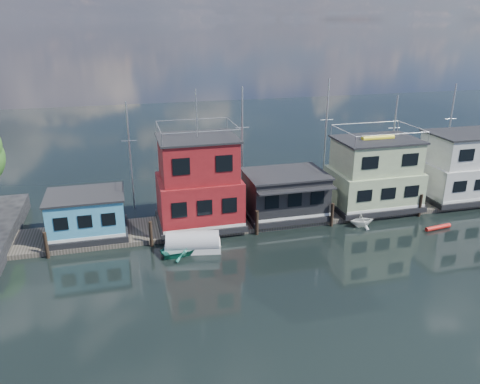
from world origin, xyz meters
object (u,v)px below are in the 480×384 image
object	(u,v)px
houseboat_green	(374,175)
red_kayak	(438,227)
tarp_runabout	(193,243)
houseboat_dark	(285,194)
dinghy_white	(362,220)
houseboat_blue	(87,215)
houseboat_white	(463,167)
houseboat_red	(199,184)
dinghy_teal	(185,248)

from	to	relation	value
houseboat_green	red_kayak	distance (m)	7.52
houseboat_green	tarp_runabout	bearing A→B (deg)	-166.51
houseboat_dark	dinghy_white	xyz separation A→B (m)	(6.11, -3.49, -1.82)
houseboat_dark	red_kayak	bearing A→B (deg)	-25.13
houseboat_blue	houseboat_green	size ratio (longest dim) A/B	0.76
houseboat_white	houseboat_blue	bearing A→B (deg)	-180.00
houseboat_white	houseboat_dark	bearing A→B (deg)	-179.94
houseboat_red	tarp_runabout	bearing A→B (deg)	-106.93
tarp_runabout	red_kayak	bearing A→B (deg)	6.30
houseboat_red	houseboat_white	world-z (taller)	houseboat_red
houseboat_red	dinghy_teal	bearing A→B (deg)	-113.53
red_kayak	houseboat_red	bearing A→B (deg)	156.57
houseboat_blue	dinghy_teal	bearing A→B (deg)	-31.69
red_kayak	houseboat_blue	bearing A→B (deg)	161.49
dinghy_teal	red_kayak	distance (m)	22.42
houseboat_dark	dinghy_teal	bearing A→B (deg)	-155.31
tarp_runabout	red_kayak	xyz separation A→B (m)	(21.71, -1.42, -0.47)
tarp_runabout	dinghy_teal	bearing A→B (deg)	-151.68
houseboat_red	houseboat_blue	bearing A→B (deg)	-180.00
houseboat_green	red_kayak	xyz separation A→B (m)	(3.37, -5.82, -3.36)
houseboat_white	dinghy_teal	distance (m)	29.55
houseboat_white	houseboat_red	bearing A→B (deg)	-180.00
houseboat_red	dinghy_white	distance (m)	14.96
houseboat_blue	houseboat_red	world-z (taller)	houseboat_red
houseboat_white	red_kayak	xyz separation A→B (m)	(-6.63, -5.82, -3.34)
houseboat_blue	dinghy_teal	xyz separation A→B (m)	(7.49, -4.62, -1.80)
dinghy_white	tarp_runabout	bearing A→B (deg)	94.84
houseboat_dark	houseboat_white	world-z (taller)	houseboat_white
houseboat_blue	houseboat_green	bearing A→B (deg)	0.00
dinghy_teal	red_kayak	size ratio (longest dim) A/B	1.47
dinghy_teal	red_kayak	world-z (taller)	dinghy_teal
tarp_runabout	houseboat_dark	bearing A→B (deg)	35.18
houseboat_green	houseboat_white	size ratio (longest dim) A/B	1.00
dinghy_teal	houseboat_blue	bearing A→B (deg)	42.06
houseboat_dark	dinghy_teal	distance (m)	11.20
dinghy_white	dinghy_teal	distance (m)	16.16
houseboat_red	dinghy_teal	xyz separation A→B (m)	(-2.01, -4.62, -3.70)
dinghy_teal	dinghy_white	bearing A→B (deg)	-102.31
houseboat_dark	houseboat_white	bearing A→B (deg)	0.06
houseboat_blue	houseboat_white	xyz separation A→B (m)	(36.50, 0.00, 1.33)
houseboat_green	dinghy_white	distance (m)	5.42
houseboat_red	dinghy_white	xyz separation A→B (m)	(14.11, -3.51, -3.50)
houseboat_green	houseboat_blue	bearing A→B (deg)	-180.00
houseboat_dark	dinghy_teal	size ratio (longest dim) A/B	1.92
houseboat_green	red_kayak	size ratio (longest dim) A/B	3.20
houseboat_green	houseboat_white	world-z (taller)	houseboat_green
houseboat_dark	dinghy_teal	world-z (taller)	houseboat_dark
tarp_runabout	houseboat_red	bearing A→B (deg)	83.13
houseboat_blue	houseboat_dark	distance (m)	17.50
tarp_runabout	dinghy_teal	xyz separation A→B (m)	(-0.67, -0.22, -0.27)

